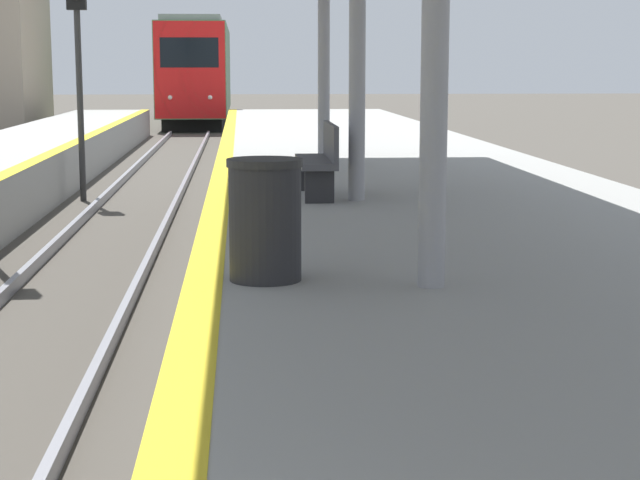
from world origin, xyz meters
TOP-DOWN VIEW (x-y plane):
  - train at (0.00, 49.08)m, footprint 2.80×16.67m
  - signal_far at (-1.13, 19.92)m, footprint 0.36×0.31m
  - trash_bin at (2.13, 7.05)m, footprint 0.58×0.58m
  - bench at (2.95, 12.33)m, footprint 0.44×1.62m

SIDE VIEW (x-z plane):
  - trash_bin at x=2.13m, z-range 0.98..1.91m
  - bench at x=2.95m, z-range 1.00..1.92m
  - train at x=0.00m, z-range 0.04..4.63m
  - signal_far at x=-1.13m, z-range 0.90..5.46m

